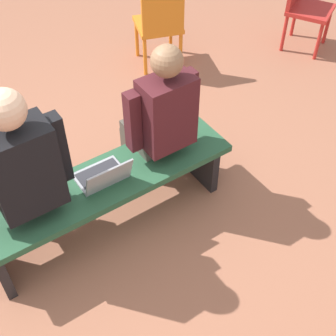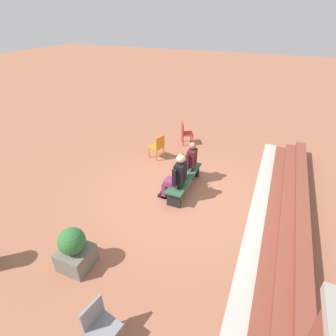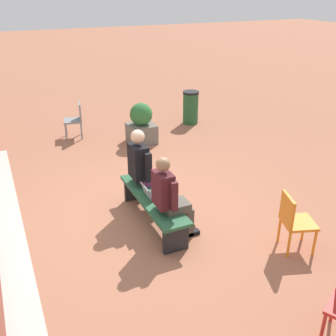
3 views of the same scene
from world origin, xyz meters
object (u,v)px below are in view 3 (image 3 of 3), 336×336
(person_student, at_px, (170,196))
(litter_bin, at_px, (191,107))
(person_adult, at_px, (145,167))
(laptop, at_px, (152,194))
(plastic_chair_near_bench_left, at_px, (76,118))
(bench, at_px, (153,202))
(planter, at_px, (141,125))
(plastic_chair_mid_courtyard, at_px, (294,219))

(person_student, height_order, litter_bin, person_student)
(person_adult, distance_m, litter_bin, 4.48)
(person_student, xyz_separation_m, laptop, (0.48, 0.08, -0.20))
(plastic_chair_near_bench_left, bearing_deg, person_adult, -175.74)
(bench, distance_m, litter_bin, 4.90)
(person_adult, bearing_deg, litter_bin, -37.03)
(planter, xyz_separation_m, litter_bin, (0.77, -1.69, -0.00))
(person_adult, bearing_deg, plastic_chair_near_bench_left, 4.26)
(litter_bin, bearing_deg, plastic_chair_mid_courtyard, 166.77)
(litter_bin, bearing_deg, laptop, 145.53)
(planter, bearing_deg, litter_bin, -65.35)
(plastic_chair_mid_courtyard, relative_size, plastic_chair_near_bench_left, 1.00)
(litter_bin, bearing_deg, bench, 145.69)
(person_student, relative_size, planter, 1.38)
(laptop, bearing_deg, person_student, -170.88)
(person_adult, relative_size, laptop, 4.29)
(person_adult, bearing_deg, laptop, 170.23)
(plastic_chair_mid_courtyard, height_order, planter, planter)
(litter_bin, bearing_deg, planter, 114.65)
(planter, bearing_deg, plastic_chair_mid_courtyard, -175.13)
(laptop, xyz_separation_m, planter, (3.27, -1.09, -0.06))
(person_adult, distance_m, plastic_chair_near_bench_left, 3.80)
(laptop, relative_size, plastic_chair_mid_courtyard, 0.38)
(plastic_chair_mid_courtyard, xyz_separation_m, planter, (4.69, 0.40, -0.04))
(plastic_chair_near_bench_left, xyz_separation_m, planter, (-0.98, -1.29, -0.04))
(planter, height_order, litter_bin, planter)
(person_student, bearing_deg, bench, 7.82)
(laptop, distance_m, plastic_chair_near_bench_left, 4.26)
(bench, height_order, person_adult, person_adult)
(bench, height_order, laptop, laptop)
(plastic_chair_near_bench_left, height_order, planter, planter)
(bench, bearing_deg, plastic_chair_mid_courtyard, -133.76)
(person_adult, relative_size, plastic_chair_mid_courtyard, 1.64)
(bench, relative_size, litter_bin, 2.09)
(plastic_chair_near_bench_left, distance_m, planter, 1.62)
(person_adult, xyz_separation_m, plastic_chair_near_bench_left, (3.78, 0.28, -0.25))
(bench, xyz_separation_m, person_student, (-0.47, -0.06, 0.34))
(person_student, relative_size, plastic_chair_mid_courtyard, 1.54)
(bench, relative_size, plastic_chair_near_bench_left, 2.14)
(person_student, xyz_separation_m, plastic_chair_near_bench_left, (4.73, 0.28, -0.22))
(bench, distance_m, plastic_chair_near_bench_left, 4.27)
(laptop, distance_m, litter_bin, 4.91)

